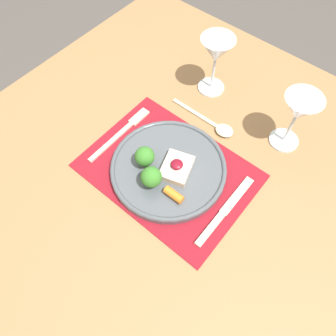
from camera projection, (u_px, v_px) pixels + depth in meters
ground_plane at (168, 255)px, 1.48m from camera, size 8.00×8.00×0.00m
dining_table at (168, 188)px, 0.91m from camera, size 1.10×1.16×0.76m
placemat at (168, 171)px, 0.82m from camera, size 0.41×0.30×0.00m
dinner_plate at (167, 170)px, 0.80m from camera, size 0.29×0.29×0.08m
fork at (124, 131)px, 0.88m from camera, size 0.02×0.22×0.01m
knife at (222, 215)px, 0.76m from camera, size 0.02×0.22×0.01m
spoon at (217, 126)px, 0.89m from camera, size 0.20×0.04×0.01m
wine_glass_near at (299, 111)px, 0.77m from camera, size 0.09×0.09×0.16m
wine_glass_far at (216, 53)px, 0.86m from camera, size 0.09×0.09×0.17m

